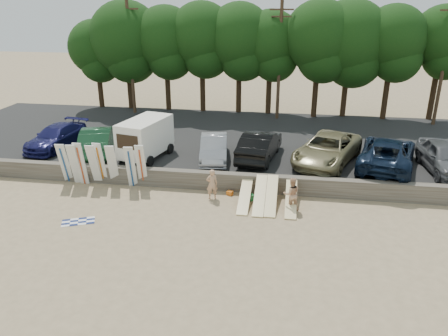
# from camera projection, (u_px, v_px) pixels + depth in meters

# --- Properties ---
(ground) EXTENTS (120.00, 120.00, 0.00)m
(ground) POSITION_uv_depth(u_px,v_px,m) (221.00, 215.00, 21.21)
(ground) COLOR tan
(ground) RESTS_ON ground
(seawall) EXTENTS (44.00, 0.50, 1.00)m
(seawall) POSITION_uv_depth(u_px,v_px,m) (230.00, 182.00, 23.78)
(seawall) COLOR #6B6356
(seawall) RESTS_ON ground
(parking_lot) EXTENTS (44.00, 14.50, 0.70)m
(parking_lot) POSITION_uv_depth(u_px,v_px,m) (245.00, 142.00, 30.73)
(parking_lot) COLOR #282828
(parking_lot) RESTS_ON ground
(treeline) EXTENTS (32.38, 6.44, 9.13)m
(treeline) POSITION_uv_depth(u_px,v_px,m) (251.00, 39.00, 34.87)
(treeline) COLOR #382616
(treeline) RESTS_ON parking_lot
(utility_poles) EXTENTS (25.80, 0.26, 9.00)m
(utility_poles) POSITION_uv_depth(u_px,v_px,m) (280.00, 59.00, 33.64)
(utility_poles) COLOR #473321
(utility_poles) RESTS_ON parking_lot
(box_trailer) EXTENTS (2.80, 4.07, 2.38)m
(box_trailer) POSITION_uv_depth(u_px,v_px,m) (145.00, 136.00, 26.31)
(box_trailer) COLOR white
(box_trailer) RESTS_ON parking_lot
(car_0) EXTENTS (2.75, 5.24, 1.45)m
(car_0) POSITION_uv_depth(u_px,v_px,m) (56.00, 137.00, 28.25)
(car_0) COLOR #15164C
(car_0) RESTS_ON parking_lot
(car_1) EXTENTS (3.16, 5.47, 1.70)m
(car_1) POSITION_uv_depth(u_px,v_px,m) (98.00, 140.00, 27.25)
(car_1) COLOR #163C22
(car_1) RESTS_ON parking_lot
(car_2) EXTENTS (2.17, 4.62, 1.47)m
(car_2) POSITION_uv_depth(u_px,v_px,m) (214.00, 148.00, 26.16)
(car_2) COLOR gray
(car_2) RESTS_ON parking_lot
(car_3) EXTENTS (2.55, 5.40, 1.71)m
(car_3) POSITION_uv_depth(u_px,v_px,m) (260.00, 145.00, 26.27)
(car_3) COLOR black
(car_3) RESTS_ON parking_lot
(car_4) EXTENTS (4.86, 6.66, 1.68)m
(car_4) POSITION_uv_depth(u_px,v_px,m) (327.00, 149.00, 25.67)
(car_4) COLOR olive
(car_4) RESTS_ON parking_lot
(car_5) EXTENTS (4.35, 6.72, 1.72)m
(car_5) POSITION_uv_depth(u_px,v_px,m) (387.00, 153.00, 25.00)
(car_5) COLOR black
(car_5) RESTS_ON parking_lot
(car_6) EXTENTS (2.37, 5.16, 1.71)m
(car_6) POSITION_uv_depth(u_px,v_px,m) (445.00, 157.00, 24.34)
(car_6) COLOR #54565A
(car_6) RESTS_ON parking_lot
(surfboard_upright_0) EXTENTS (0.62, 0.91, 2.50)m
(surfboard_upright_0) POSITION_uv_depth(u_px,v_px,m) (64.00, 163.00, 24.31)
(surfboard_upright_0) COLOR white
(surfboard_upright_0) RESTS_ON ground
(surfboard_upright_1) EXTENTS (0.60, 0.86, 2.51)m
(surfboard_upright_1) POSITION_uv_depth(u_px,v_px,m) (75.00, 164.00, 24.14)
(surfboard_upright_1) COLOR white
(surfboard_upright_1) RESTS_ON ground
(surfboard_upright_2) EXTENTS (0.51, 0.53, 2.57)m
(surfboard_upright_2) POSITION_uv_depth(u_px,v_px,m) (81.00, 164.00, 24.14)
(surfboard_upright_2) COLOR white
(surfboard_upright_2) RESTS_ON ground
(surfboard_upright_3) EXTENTS (0.51, 0.83, 2.50)m
(surfboard_upright_3) POSITION_uv_depth(u_px,v_px,m) (94.00, 165.00, 24.07)
(surfboard_upright_3) COLOR white
(surfboard_upright_3) RESTS_ON ground
(surfboard_upright_4) EXTENTS (0.53, 0.61, 2.56)m
(surfboard_upright_4) POSITION_uv_depth(u_px,v_px,m) (100.00, 164.00, 24.17)
(surfboard_upright_4) COLOR white
(surfboard_upright_4) RESTS_ON ground
(surfboard_upright_5) EXTENTS (0.63, 0.89, 2.50)m
(surfboard_upright_5) POSITION_uv_depth(u_px,v_px,m) (113.00, 165.00, 24.01)
(surfboard_upright_5) COLOR white
(surfboard_upright_5) RESTS_ON ground
(surfboard_upright_6) EXTENTS (0.61, 0.82, 2.52)m
(surfboard_upright_6) POSITION_uv_depth(u_px,v_px,m) (131.00, 167.00, 23.76)
(surfboard_upright_6) COLOR white
(surfboard_upright_6) RESTS_ON ground
(surfboard_upright_7) EXTENTS (0.55, 0.64, 2.56)m
(surfboard_upright_7) POSITION_uv_depth(u_px,v_px,m) (141.00, 166.00, 23.84)
(surfboard_upright_7) COLOR white
(surfboard_upright_7) RESTS_ON ground
(surfboard_low_0) EXTENTS (0.56, 2.91, 0.86)m
(surfboard_low_0) POSITION_uv_depth(u_px,v_px,m) (245.00, 195.00, 22.32)
(surfboard_low_0) COLOR #F6DC9B
(surfboard_low_0) RESTS_ON ground
(surfboard_low_1) EXTENTS (0.56, 2.84, 1.09)m
(surfboard_low_1) POSITION_uv_depth(u_px,v_px,m) (260.00, 195.00, 22.08)
(surfboard_low_1) COLOR #F6DC9B
(surfboard_low_1) RESTS_ON ground
(surfboard_low_2) EXTENTS (0.56, 2.84, 1.10)m
(surfboard_low_2) POSITION_uv_depth(u_px,v_px,m) (271.00, 195.00, 22.04)
(surfboard_low_2) COLOR #F6DC9B
(surfboard_low_2) RESTS_ON ground
(surfboard_low_3) EXTENTS (0.56, 2.88, 0.98)m
(surfboard_low_3) POSITION_uv_depth(u_px,v_px,m) (291.00, 198.00, 21.89)
(surfboard_low_3) COLOR #F6DC9B
(surfboard_low_3) RESTS_ON ground
(beachgoer_a) EXTENTS (0.69, 0.56, 1.64)m
(beachgoer_a) POSITION_uv_depth(u_px,v_px,m) (212.00, 184.00, 22.68)
(beachgoer_a) COLOR tan
(beachgoer_a) RESTS_ON ground
(beachgoer_b) EXTENTS (0.96, 0.82, 1.71)m
(beachgoer_b) POSITION_uv_depth(u_px,v_px,m) (291.00, 194.00, 21.47)
(beachgoer_b) COLOR tan
(beachgoer_b) RESTS_ON ground
(cooler) EXTENTS (0.47, 0.43, 0.32)m
(cooler) POSITION_uv_depth(u_px,v_px,m) (250.00, 197.00, 22.71)
(cooler) COLOR #258948
(cooler) RESTS_ON ground
(gear_bag) EXTENTS (0.37, 0.35, 0.22)m
(gear_bag) POSITION_uv_depth(u_px,v_px,m) (230.00, 193.00, 23.35)
(gear_bag) COLOR orange
(gear_bag) RESTS_ON ground
(beach_towel) EXTENTS (1.96, 1.96, 0.00)m
(beach_towel) POSITION_uv_depth(u_px,v_px,m) (78.00, 222.00, 20.60)
(beach_towel) COLOR white
(beach_towel) RESTS_ON ground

